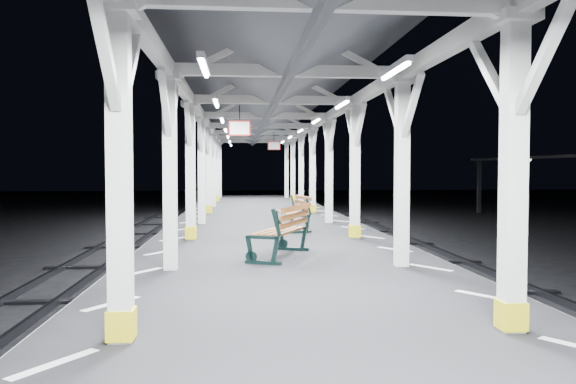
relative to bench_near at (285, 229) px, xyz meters
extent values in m
plane|color=black|center=(-0.04, 0.84, -1.54)|extent=(120.00, 120.00, 0.00)
cube|color=black|center=(-0.04, 0.84, -1.04)|extent=(6.00, 50.00, 1.00)
cube|color=silver|center=(-2.49, 0.84, -0.54)|extent=(1.00, 48.00, 0.01)
cube|color=silver|center=(2.41, 0.84, -0.54)|extent=(1.00, 48.00, 0.01)
cube|color=#2D2D33|center=(-5.59, 0.84, -1.46)|extent=(0.08, 60.00, 0.16)
cube|color=#2D2D33|center=(-4.49, 0.84, -1.46)|extent=(0.08, 60.00, 0.16)
cube|color=black|center=(-5.04, 0.84, -1.51)|extent=(2.20, 0.22, 0.06)
cube|color=#2D2D33|center=(4.41, 0.84, -1.46)|extent=(0.08, 60.00, 0.16)
cube|color=#2D2D33|center=(5.51, 0.84, -1.46)|extent=(0.08, 60.00, 0.16)
cube|color=black|center=(4.96, 0.84, -1.51)|extent=(2.20, 0.22, 0.06)
cube|color=silver|center=(-2.04, -5.16, 1.06)|extent=(0.22, 0.22, 3.20)
cube|color=silver|center=(-2.04, -5.16, 2.72)|extent=(0.40, 0.40, 0.12)
cube|color=gold|center=(-2.04, -5.16, -0.36)|extent=(0.26, 0.26, 0.30)
cube|color=silver|center=(-2.04, -4.61, 2.21)|extent=(0.10, 0.99, 0.99)
cube|color=silver|center=(-2.04, -5.71, 2.21)|extent=(0.10, 0.99, 0.99)
cube|color=silver|center=(-2.04, -1.16, 1.06)|extent=(0.22, 0.22, 3.20)
cube|color=silver|center=(-2.04, -1.16, 2.72)|extent=(0.40, 0.40, 0.12)
cube|color=silver|center=(-2.04, -0.61, 2.21)|extent=(0.10, 0.99, 0.99)
cube|color=silver|center=(-2.04, -1.71, 2.21)|extent=(0.10, 0.99, 0.99)
cube|color=silver|center=(-2.04, 2.84, 1.06)|extent=(0.22, 0.22, 3.20)
cube|color=silver|center=(-2.04, 2.84, 2.72)|extent=(0.40, 0.40, 0.12)
cube|color=gold|center=(-2.04, 2.84, -0.36)|extent=(0.26, 0.26, 0.30)
cube|color=silver|center=(-2.04, 3.39, 2.21)|extent=(0.10, 0.99, 0.99)
cube|color=silver|center=(-2.04, 2.29, 2.21)|extent=(0.10, 0.99, 0.99)
cube|color=silver|center=(-2.04, 6.84, 1.06)|extent=(0.22, 0.22, 3.20)
cube|color=silver|center=(-2.04, 6.84, 2.72)|extent=(0.40, 0.40, 0.12)
cube|color=silver|center=(-2.04, 7.39, 2.21)|extent=(0.10, 0.99, 0.99)
cube|color=silver|center=(-2.04, 6.29, 2.21)|extent=(0.10, 0.99, 0.99)
cube|color=silver|center=(-2.04, 10.84, 1.06)|extent=(0.22, 0.22, 3.20)
cube|color=silver|center=(-2.04, 10.84, 2.72)|extent=(0.40, 0.40, 0.12)
cube|color=gold|center=(-2.04, 10.84, -0.36)|extent=(0.26, 0.26, 0.30)
cube|color=silver|center=(-2.04, 11.39, 2.21)|extent=(0.10, 0.99, 0.99)
cube|color=silver|center=(-2.04, 10.29, 2.21)|extent=(0.10, 0.99, 0.99)
cube|color=silver|center=(-2.04, 14.84, 1.06)|extent=(0.22, 0.22, 3.20)
cube|color=silver|center=(-2.04, 14.84, 2.72)|extent=(0.40, 0.40, 0.12)
cube|color=silver|center=(-2.04, 15.39, 2.21)|extent=(0.10, 0.99, 0.99)
cube|color=silver|center=(-2.04, 14.29, 2.21)|extent=(0.10, 0.99, 0.99)
cube|color=silver|center=(-2.04, 18.84, 1.06)|extent=(0.22, 0.22, 3.20)
cube|color=silver|center=(-2.04, 18.84, 2.72)|extent=(0.40, 0.40, 0.12)
cube|color=gold|center=(-2.04, 18.84, -0.36)|extent=(0.26, 0.26, 0.30)
cube|color=silver|center=(-2.04, 19.39, 2.21)|extent=(0.10, 0.99, 0.99)
cube|color=silver|center=(-2.04, 18.29, 2.21)|extent=(0.10, 0.99, 0.99)
cube|color=silver|center=(-2.04, 22.84, 1.06)|extent=(0.22, 0.22, 3.20)
cube|color=silver|center=(-2.04, 22.84, 2.72)|extent=(0.40, 0.40, 0.12)
cube|color=silver|center=(-2.04, 23.39, 2.21)|extent=(0.10, 0.99, 0.99)
cube|color=silver|center=(-2.04, 22.29, 2.21)|extent=(0.10, 0.99, 0.99)
cube|color=silver|center=(1.96, -5.16, 1.06)|extent=(0.22, 0.22, 3.20)
cube|color=silver|center=(1.96, -5.16, 2.72)|extent=(0.40, 0.40, 0.12)
cube|color=gold|center=(1.96, -5.16, -0.36)|extent=(0.26, 0.26, 0.30)
cube|color=silver|center=(1.96, -4.61, 2.21)|extent=(0.10, 0.99, 0.99)
cube|color=silver|center=(1.96, -5.71, 2.21)|extent=(0.10, 0.99, 0.99)
cube|color=silver|center=(1.96, -1.16, 1.06)|extent=(0.22, 0.22, 3.20)
cube|color=silver|center=(1.96, -1.16, 2.72)|extent=(0.40, 0.40, 0.12)
cube|color=silver|center=(1.96, -0.61, 2.21)|extent=(0.10, 0.99, 0.99)
cube|color=silver|center=(1.96, -1.71, 2.21)|extent=(0.10, 0.99, 0.99)
cube|color=silver|center=(1.96, 2.84, 1.06)|extent=(0.22, 0.22, 3.20)
cube|color=silver|center=(1.96, 2.84, 2.72)|extent=(0.40, 0.40, 0.12)
cube|color=gold|center=(1.96, 2.84, -0.36)|extent=(0.26, 0.26, 0.30)
cube|color=silver|center=(1.96, 3.39, 2.21)|extent=(0.10, 0.99, 0.99)
cube|color=silver|center=(1.96, 2.29, 2.21)|extent=(0.10, 0.99, 0.99)
cube|color=silver|center=(1.96, 6.84, 1.06)|extent=(0.22, 0.22, 3.20)
cube|color=silver|center=(1.96, 6.84, 2.72)|extent=(0.40, 0.40, 0.12)
cube|color=silver|center=(1.96, 7.39, 2.21)|extent=(0.10, 0.99, 0.99)
cube|color=silver|center=(1.96, 6.29, 2.21)|extent=(0.10, 0.99, 0.99)
cube|color=silver|center=(1.96, 10.84, 1.06)|extent=(0.22, 0.22, 3.20)
cube|color=silver|center=(1.96, 10.84, 2.72)|extent=(0.40, 0.40, 0.12)
cube|color=gold|center=(1.96, 10.84, -0.36)|extent=(0.26, 0.26, 0.30)
cube|color=silver|center=(1.96, 11.39, 2.21)|extent=(0.10, 0.99, 0.99)
cube|color=silver|center=(1.96, 10.29, 2.21)|extent=(0.10, 0.99, 0.99)
cube|color=silver|center=(1.96, 14.84, 1.06)|extent=(0.22, 0.22, 3.20)
cube|color=silver|center=(1.96, 14.84, 2.72)|extent=(0.40, 0.40, 0.12)
cube|color=silver|center=(1.96, 15.39, 2.21)|extent=(0.10, 0.99, 0.99)
cube|color=silver|center=(1.96, 14.29, 2.21)|extent=(0.10, 0.99, 0.99)
cube|color=silver|center=(1.96, 18.84, 1.06)|extent=(0.22, 0.22, 3.20)
cube|color=silver|center=(1.96, 18.84, 2.72)|extent=(0.40, 0.40, 0.12)
cube|color=gold|center=(1.96, 18.84, -0.36)|extent=(0.26, 0.26, 0.30)
cube|color=silver|center=(1.96, 19.39, 2.21)|extent=(0.10, 0.99, 0.99)
cube|color=silver|center=(1.96, 18.29, 2.21)|extent=(0.10, 0.99, 0.99)
cube|color=silver|center=(1.96, 22.84, 1.06)|extent=(0.22, 0.22, 3.20)
cube|color=silver|center=(1.96, 22.84, 2.72)|extent=(0.40, 0.40, 0.12)
cube|color=silver|center=(1.96, 23.39, 2.21)|extent=(0.10, 0.99, 0.99)
cube|color=silver|center=(1.96, 22.29, 2.21)|extent=(0.10, 0.99, 0.99)
cube|color=silver|center=(-2.04, 0.84, 2.84)|extent=(0.18, 48.00, 0.24)
cube|color=silver|center=(1.96, 0.84, 2.84)|extent=(0.18, 48.00, 0.24)
cube|color=silver|center=(-0.04, -5.16, 2.84)|extent=(4.20, 0.14, 0.20)
cube|color=silver|center=(-0.04, -1.16, 2.84)|extent=(4.20, 0.14, 0.20)
cube|color=silver|center=(-0.04, 2.84, 2.84)|extent=(4.20, 0.14, 0.20)
cube|color=silver|center=(-0.04, 6.84, 2.84)|extent=(4.20, 0.14, 0.20)
cube|color=silver|center=(-0.04, 10.84, 2.84)|extent=(4.20, 0.14, 0.20)
cube|color=silver|center=(-0.04, 14.84, 2.84)|extent=(4.20, 0.14, 0.20)
cube|color=silver|center=(-0.04, 18.84, 2.84)|extent=(4.20, 0.14, 0.20)
cube|color=silver|center=(-0.04, 22.84, 2.84)|extent=(4.20, 0.14, 0.20)
cube|color=silver|center=(-0.04, 0.84, 3.76)|extent=(0.16, 48.00, 0.20)
cube|color=#51555A|center=(-1.34, 0.84, 3.38)|extent=(2.80, 49.00, 1.45)
cube|color=#51555A|center=(1.26, 0.84, 3.38)|extent=(2.80, 49.00, 1.45)
cube|color=silver|center=(-1.34, -3.16, 2.56)|extent=(0.10, 1.35, 0.08)
cube|color=white|center=(-1.34, -3.16, 2.51)|extent=(0.05, 1.25, 0.05)
cube|color=silver|center=(-1.34, 0.84, 2.56)|extent=(0.10, 1.35, 0.08)
cube|color=white|center=(-1.34, 0.84, 2.51)|extent=(0.05, 1.25, 0.05)
cube|color=silver|center=(-1.34, 4.84, 2.56)|extent=(0.10, 1.35, 0.08)
cube|color=white|center=(-1.34, 4.84, 2.51)|extent=(0.05, 1.25, 0.05)
cube|color=silver|center=(-1.34, 8.84, 2.56)|extent=(0.10, 1.35, 0.08)
cube|color=white|center=(-1.34, 8.84, 2.51)|extent=(0.05, 1.25, 0.05)
cube|color=silver|center=(-1.34, 12.84, 2.56)|extent=(0.10, 1.35, 0.08)
cube|color=white|center=(-1.34, 12.84, 2.51)|extent=(0.05, 1.25, 0.05)
cube|color=silver|center=(-1.34, 16.84, 2.56)|extent=(0.10, 1.35, 0.08)
cube|color=white|center=(-1.34, 16.84, 2.51)|extent=(0.05, 1.25, 0.05)
cube|color=silver|center=(-1.34, 20.84, 2.56)|extent=(0.10, 1.35, 0.08)
cube|color=white|center=(-1.34, 20.84, 2.51)|extent=(0.05, 1.25, 0.05)
cube|color=silver|center=(1.26, -3.16, 2.56)|extent=(0.10, 1.35, 0.08)
cube|color=white|center=(1.26, -3.16, 2.51)|extent=(0.05, 1.25, 0.05)
cube|color=silver|center=(1.26, 0.84, 2.56)|extent=(0.10, 1.35, 0.08)
cube|color=white|center=(1.26, 0.84, 2.51)|extent=(0.05, 1.25, 0.05)
cube|color=silver|center=(1.26, 4.84, 2.56)|extent=(0.10, 1.35, 0.08)
cube|color=white|center=(1.26, 4.84, 2.51)|extent=(0.05, 1.25, 0.05)
cube|color=silver|center=(1.26, 8.84, 2.56)|extent=(0.10, 1.35, 0.08)
cube|color=white|center=(1.26, 8.84, 2.51)|extent=(0.05, 1.25, 0.05)
cube|color=silver|center=(1.26, 12.84, 2.56)|extent=(0.10, 1.35, 0.08)
cube|color=white|center=(1.26, 12.84, 2.51)|extent=(0.05, 1.25, 0.05)
cube|color=silver|center=(1.26, 16.84, 2.56)|extent=(0.10, 1.35, 0.08)
cube|color=white|center=(1.26, 16.84, 2.51)|extent=(0.05, 1.25, 0.05)
cube|color=silver|center=(1.26, 20.84, 2.56)|extent=(0.10, 1.35, 0.08)
cube|color=white|center=(1.26, 20.84, 2.51)|extent=(0.05, 1.25, 0.05)
cylinder|color=black|center=(-0.86, 2.45, 2.48)|extent=(0.02, 0.02, 0.36)
cube|color=red|center=(-0.86, 2.45, 2.12)|extent=(0.50, 0.03, 0.35)
cube|color=white|center=(-0.86, 2.45, 2.12)|extent=(0.44, 0.04, 0.29)
cylinder|color=black|center=(0.54, 11.95, 2.48)|extent=(0.02, 0.02, 0.36)
cube|color=red|center=(0.54, 11.95, 2.12)|extent=(0.50, 0.03, 0.35)
cube|color=white|center=(0.54, 11.95, 2.12)|extent=(0.44, 0.05, 0.29)
cube|color=black|center=(13.96, 22.84, 0.11)|extent=(0.20, 0.20, 3.30)
sphere|color=silver|center=(13.96, 16.84, 1.68)|extent=(0.20, 0.20, 0.20)
sphere|color=silver|center=(13.96, 22.84, 1.68)|extent=(0.20, 0.20, 0.20)
cube|color=black|center=(-0.45, -0.80, -0.51)|extent=(0.65, 0.33, 0.07)
cube|color=black|center=(-0.68, -0.70, -0.28)|extent=(0.18, 0.12, 0.52)
cube|color=black|center=(-0.24, -0.88, -0.28)|extent=(0.17, 0.11, 0.53)
cube|color=black|center=(-0.22, -0.89, 0.22)|extent=(0.19, 0.12, 0.50)
cube|color=black|center=(0.25, 0.88, -0.51)|extent=(0.65, 0.33, 0.07)
cube|color=black|center=(0.02, 0.98, -0.28)|extent=(0.18, 0.12, 0.52)
cube|color=black|center=(0.46, 0.79, -0.28)|extent=(0.17, 0.11, 0.53)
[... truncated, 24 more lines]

